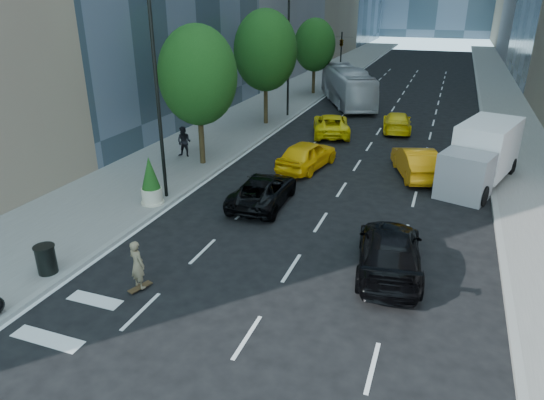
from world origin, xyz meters
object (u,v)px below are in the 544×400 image
at_px(skateboarder, 138,268).
at_px(box_truck, 481,155).
at_px(black_sedan_mercedes, 390,251).
at_px(trash_can, 46,260).
at_px(black_sedan_lincoln, 263,190).
at_px(city_bus, 347,86).
at_px(planter_shrub, 151,182).

distance_m(skateboarder, box_truck, 17.67).
bearing_deg(black_sedan_mercedes, trash_can, 14.28).
relative_size(black_sedan_lincoln, trash_can, 4.95).
bearing_deg(city_bus, planter_shrub, -121.81).
relative_size(black_sedan_mercedes, planter_shrub, 2.37).
distance_m(black_sedan_mercedes, trash_can, 11.65).
distance_m(black_sedan_lincoln, black_sedan_mercedes, 7.38).
relative_size(skateboarder, black_sedan_lincoln, 0.35).
relative_size(city_bus, planter_shrub, 5.08).
bearing_deg(city_bus, black_sedan_mercedes, -99.29).
height_order(black_sedan_lincoln, planter_shrub, planter_shrub).
xyz_separation_m(black_sedan_lincoln, trash_can, (-4.60, -8.36, -0.03)).
xyz_separation_m(black_sedan_lincoln, city_bus, (-1.20, 23.67, 0.90)).
bearing_deg(city_bus, box_truck, -83.28).
bearing_deg(trash_can, planter_shrub, 90.00).
height_order(box_truck, trash_can, box_truck).
relative_size(skateboarder, black_sedan_mercedes, 0.31).
distance_m(black_sedan_lincoln, city_bus, 23.71).
bearing_deg(box_truck, skateboarder, -108.84).
relative_size(skateboarder, planter_shrub, 0.75).
bearing_deg(skateboarder, black_sedan_lincoln, -79.40).
bearing_deg(black_sedan_mercedes, black_sedan_lincoln, -40.55).
bearing_deg(skateboarder, trash_can, 25.24).
height_order(black_sedan_lincoln, black_sedan_mercedes, black_sedan_mercedes).
bearing_deg(trash_can, black_sedan_mercedes, 22.00).
distance_m(city_bus, planter_shrub, 25.89).
relative_size(black_sedan_mercedes, city_bus, 0.47).
relative_size(box_truck, planter_shrub, 3.05).
height_order(skateboarder, black_sedan_lincoln, skateboarder).
relative_size(city_bus, box_truck, 1.67).
distance_m(skateboarder, trash_can, 3.42).
height_order(black_sedan_mercedes, city_bus, city_bus).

